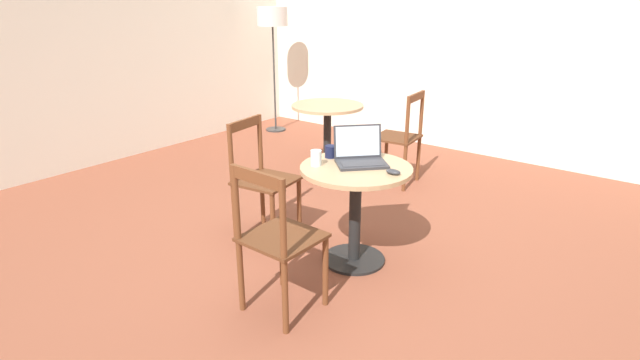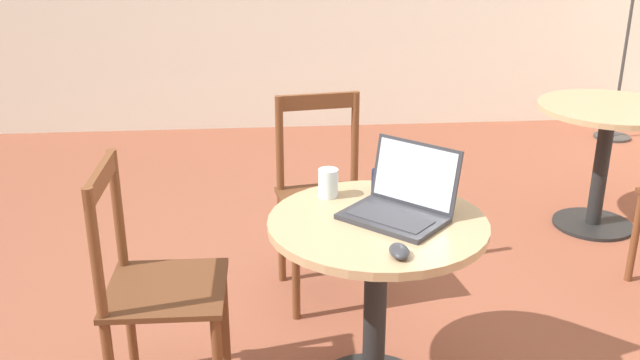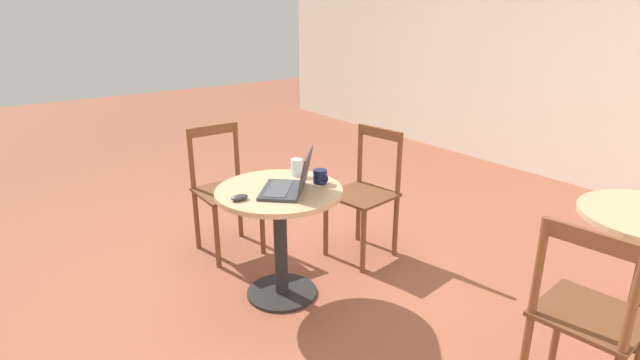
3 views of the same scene
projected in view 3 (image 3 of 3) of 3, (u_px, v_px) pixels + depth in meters
name	position (u px, v px, depth m)	size (l,w,h in m)	color
ground_plane	(301.00, 269.00, 3.44)	(16.00, 16.00, 0.00)	brown
wall_back	(575.00, 46.00, 4.81)	(9.40, 0.06, 2.70)	silver
cafe_table_near	(280.00, 217.00, 2.98)	(0.75, 0.75, 0.71)	black
chair_near_left	(225.00, 190.00, 3.59)	(0.41, 0.41, 0.92)	brown
chair_near_back	(365.00, 194.00, 3.52)	(0.46, 0.46, 0.92)	brown
chair_mid_front	(586.00, 320.00, 2.11)	(0.45, 0.45, 0.92)	brown
laptop	(289.00, 184.00, 2.86)	(0.43, 0.43, 0.24)	#2D2D33
mouse	(240.00, 197.00, 2.75)	(0.06, 0.10, 0.03)	#2D2D33
mug	(320.00, 177.00, 3.00)	(0.12, 0.08, 0.08)	#141938
drinking_glass	(297.00, 167.00, 3.14)	(0.07, 0.07, 0.11)	silver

